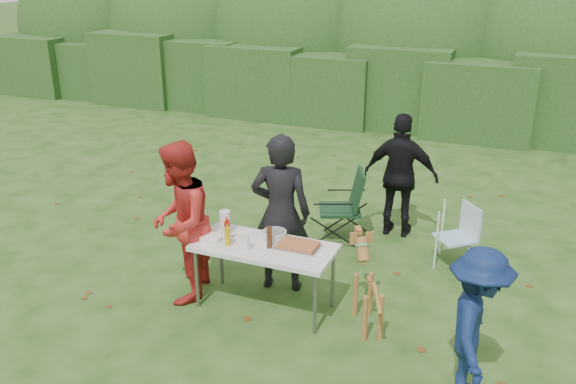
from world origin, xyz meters
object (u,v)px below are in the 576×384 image
at_px(dog, 368,290).
at_px(ketchup_bottle, 227,231).
at_px(camping_chair, 340,205).
at_px(beer_bottle, 269,237).
at_px(person_red_jacket, 180,223).
at_px(person_black_puffy, 401,176).
at_px(child, 476,327).
at_px(folding_table, 264,250).
at_px(paper_towel_roll, 225,222).
at_px(lawn_chair, 456,236).
at_px(person_cook, 281,213).
at_px(mustard_bottle, 228,237).

distance_m(dog, ketchup_bottle, 1.61).
distance_m(camping_chair, beer_bottle, 2.01).
bearing_deg(person_red_jacket, person_black_puffy, 127.09).
bearing_deg(child, person_black_puffy, 17.37).
relative_size(folding_table, paper_towel_roll, 5.77).
bearing_deg(camping_chair, folding_table, 61.47).
xyz_separation_m(folding_table, person_black_puffy, (0.91, 2.42, 0.16)).
distance_m(person_red_jacket, ketchup_bottle, 0.54).
distance_m(person_red_jacket, dog, 2.14).
height_order(child, dog, child).
bearing_deg(ketchup_bottle, beer_bottle, 0.66).
relative_size(person_black_puffy, lawn_chair, 2.18).
bearing_deg(camping_chair, person_red_jacket, 38.71).
height_order(folding_table, camping_chair, camping_chair).
height_order(dog, camping_chair, camping_chair).
bearing_deg(person_cook, beer_bottle, 86.66).
bearing_deg(child, ketchup_bottle, 70.50).
bearing_deg(lawn_chair, mustard_bottle, 1.76).
distance_m(child, camping_chair, 3.31).
xyz_separation_m(child, dog, (-1.10, 0.71, -0.28)).
bearing_deg(person_cook, ketchup_bottle, 38.63).
bearing_deg(child, lawn_chair, 5.11).
height_order(person_black_puffy, camping_chair, person_black_puffy).
relative_size(dog, mustard_bottle, 4.54).
bearing_deg(lawn_chair, person_black_puffy, -76.86).
height_order(camping_chair, beer_bottle, camping_chair).
relative_size(person_red_jacket, beer_bottle, 7.49).
distance_m(person_black_puffy, paper_towel_roll, 2.70).
height_order(child, beer_bottle, child).
bearing_deg(folding_table, person_cook, 91.47).
distance_m(folding_table, mustard_bottle, 0.41).
bearing_deg(beer_bottle, folding_table, 158.31).
relative_size(folding_table, ketchup_bottle, 6.82).
bearing_deg(folding_table, person_black_puffy, 69.41).
relative_size(person_black_puffy, child, 1.19).
xyz_separation_m(person_red_jacket, beer_bottle, (1.01, 0.11, -0.04)).
bearing_deg(lawn_chair, beer_bottle, 6.57).
bearing_deg(person_cook, folding_table, 78.56).
distance_m(camping_chair, lawn_chair, 1.55).
xyz_separation_m(folding_table, lawn_chair, (1.76, 1.79, -0.30)).
height_order(person_red_jacket, mustard_bottle, person_red_jacket).
bearing_deg(dog, folding_table, 63.31).
relative_size(folding_table, person_black_puffy, 0.88).
xyz_separation_m(dog, mustard_bottle, (-1.50, -0.18, 0.41)).
relative_size(lawn_chair, mustard_bottle, 3.90).
height_order(person_black_puffy, lawn_chair, person_black_puffy).
bearing_deg(folding_table, paper_towel_roll, 166.91).
relative_size(person_cook, paper_towel_roll, 7.07).
height_order(person_red_jacket, ketchup_bottle, person_red_jacket).
bearing_deg(paper_towel_roll, folding_table, -13.09).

